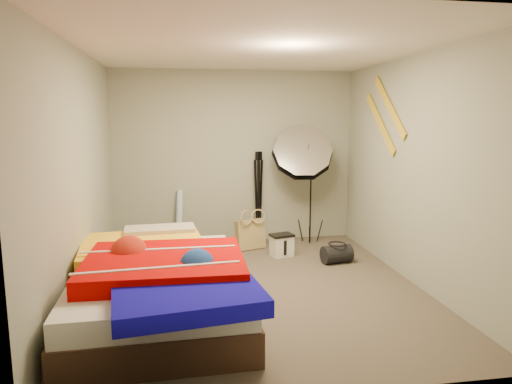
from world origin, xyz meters
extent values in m
plane|color=brown|center=(0.00, 0.00, 0.00)|extent=(4.00, 4.00, 0.00)
plane|color=silver|center=(0.00, 0.00, 2.50)|extent=(4.00, 4.00, 0.00)
plane|color=gray|center=(0.00, 2.00, 1.25)|extent=(3.50, 0.00, 3.50)
plane|color=gray|center=(0.00, -2.00, 1.25)|extent=(3.50, 0.00, 3.50)
plane|color=gray|center=(-1.75, 0.00, 1.25)|extent=(0.00, 4.00, 4.00)
plane|color=gray|center=(1.75, 0.00, 1.25)|extent=(0.00, 4.00, 4.00)
cube|color=tan|center=(0.16, 1.50, 0.21)|extent=(0.45, 0.31, 0.43)
cylinder|color=#6AA4D4|center=(-0.82, 1.90, 0.39)|extent=(0.15, 0.24, 0.79)
cube|color=white|center=(0.52, 1.09, 0.14)|extent=(0.31, 0.26, 0.27)
cylinder|color=black|center=(1.15, 0.69, 0.11)|extent=(0.41, 0.29, 0.23)
cube|color=gold|center=(1.73, 0.60, 1.95)|extent=(0.02, 0.91, 0.78)
cube|color=gold|center=(1.73, 0.85, 1.75)|extent=(0.02, 0.91, 0.78)
cube|color=#422B1E|center=(-0.98, -0.59, 0.14)|extent=(1.58, 2.20, 0.28)
cube|color=silver|center=(-0.98, -0.59, 0.38)|extent=(1.54, 2.16, 0.19)
cube|color=yellow|center=(-1.16, -0.12, 0.51)|extent=(1.28, 1.15, 0.15)
cube|color=#BD0200|center=(-0.92, -0.75, 0.54)|extent=(1.37, 1.16, 0.17)
cube|color=#0E09B2|center=(-0.73, -1.39, 0.50)|extent=(1.18, 1.00, 0.13)
cube|color=#C8879B|center=(-1.01, 0.32, 0.56)|extent=(0.77, 0.40, 0.15)
cylinder|color=black|center=(1.09, 1.73, 0.70)|extent=(0.03, 0.03, 1.40)
cube|color=black|center=(1.09, 1.73, 1.35)|extent=(0.07, 0.07, 0.09)
cone|color=silver|center=(0.93, 1.64, 1.31)|extent=(1.11, 0.86, 1.02)
cylinder|color=black|center=(0.34, 1.86, 0.61)|extent=(0.06, 0.06, 1.21)
cube|color=black|center=(0.34, 1.86, 1.28)|extent=(0.10, 0.10, 0.13)
camera|label=1|loc=(-0.73, -4.65, 1.80)|focal=32.00mm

